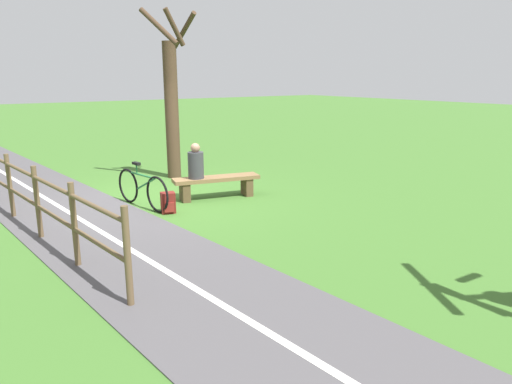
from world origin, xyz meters
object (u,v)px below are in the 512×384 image
(bicycle, at_px, (142,189))
(tree_mid_field, at_px, (172,103))
(bench, at_px, (217,183))
(backpack, at_px, (168,203))
(person_seated, at_px, (196,163))

(bicycle, distance_m, tree_mid_field, 3.20)
(bench, relative_size, backpack, 4.74)
(bicycle, bearing_deg, person_seated, 74.21)
(backpack, bearing_deg, bicycle, -69.93)
(backpack, height_order, tree_mid_field, tree_mid_field)
(person_seated, bearing_deg, bench, 180.00)
(bicycle, bearing_deg, bench, 72.03)
(bench, xyz_separation_m, tree_mid_field, (-0.19, -2.43, 1.56))
(bicycle, bearing_deg, tree_mid_field, 131.38)
(bench, bearing_deg, tree_mid_field, -80.88)
(person_seated, height_order, tree_mid_field, tree_mid_field)
(bicycle, distance_m, backpack, 0.72)
(bench, height_order, tree_mid_field, tree_mid_field)
(bicycle, xyz_separation_m, tree_mid_field, (-1.76, -2.21, 1.51))
(bench, distance_m, tree_mid_field, 2.89)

